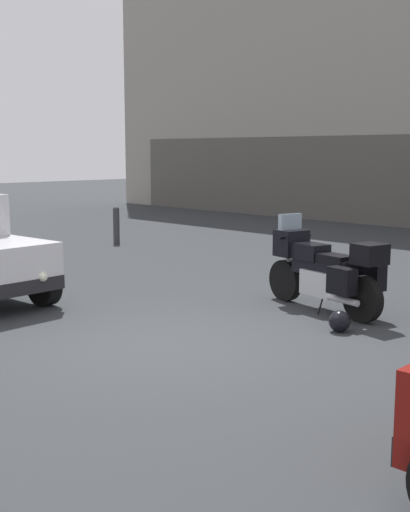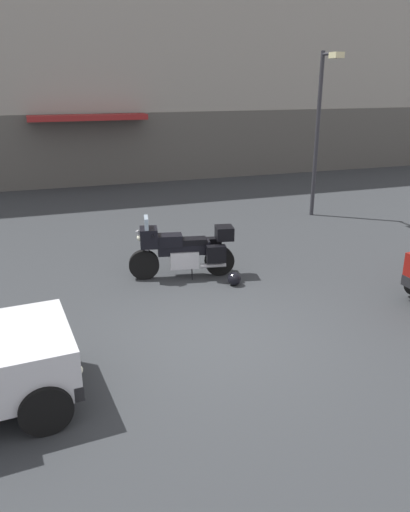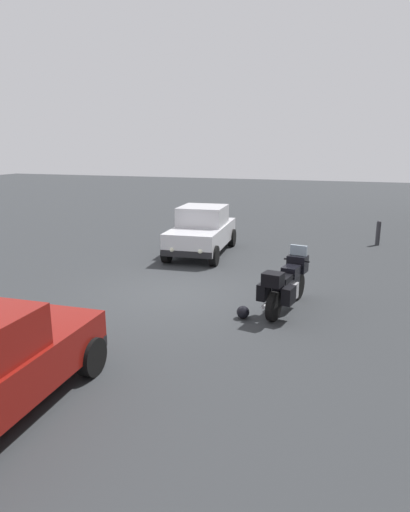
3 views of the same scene
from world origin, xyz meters
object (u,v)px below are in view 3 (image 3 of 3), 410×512
(motorcycle, at_px, (286,284))
(car_hatchback_near, at_px, (202,231))
(bollard_curbside, at_px, (378,232))
(helmet, at_px, (243,312))

(motorcycle, height_order, car_hatchback_near, car_hatchback_near)
(motorcycle, relative_size, bollard_curbside, 2.38)
(motorcycle, height_order, bollard_curbside, motorcycle)
(motorcycle, distance_m, helmet, 1.25)
(car_hatchback_near, bearing_deg, bollard_curbside, 115.79)
(car_hatchback_near, height_order, bollard_curbside, car_hatchback_near)
(helmet, relative_size, car_hatchback_near, 0.07)
(motorcycle, xyz_separation_m, bollard_curbside, (-7.97, 2.23, -0.12))
(helmet, height_order, bollard_curbside, bollard_curbside)
(helmet, bearing_deg, motorcycle, 136.54)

